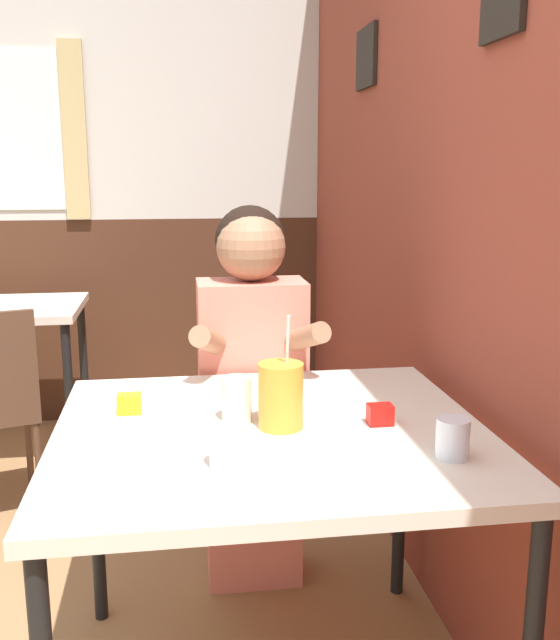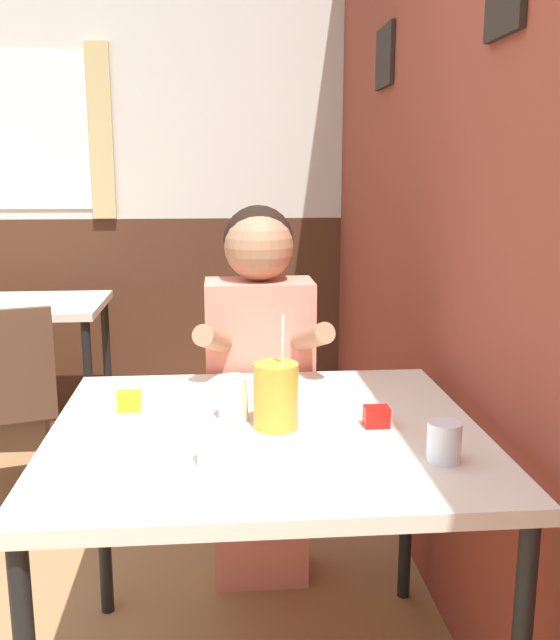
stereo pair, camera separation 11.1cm
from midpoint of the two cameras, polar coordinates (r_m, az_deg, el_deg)
name	(u,v)px [view 1 (the left image)]	position (r m, az deg, el deg)	size (l,w,h in m)	color
brick_wall_right	(399,172)	(2.64, 8.32, 11.61)	(0.08, 4.70, 2.70)	brown
back_wall	(84,170)	(3.95, -16.18, 11.49)	(5.44, 0.09, 2.70)	silver
main_table	(271,452)	(1.75, -2.58, -10.52)	(1.03, 0.93, 0.76)	beige
background_table	(1,327)	(3.52, -22.28, -0.55)	(0.73, 0.60, 0.76)	beige
person_seated	(252,387)	(2.32, -3.62, -5.35)	(0.42, 0.41, 1.25)	#EA7F6B
cocktail_pitcher	(281,395)	(1.71, -1.81, -6.07)	(0.11, 0.11, 0.28)	gold
glass_near_pitcher	(453,438)	(1.58, 11.67, -9.26)	(0.07, 0.07, 0.09)	silver
glass_center	(227,447)	(1.51, -6.44, -10.06)	(0.07, 0.07, 0.09)	silver
glass_far_side	(237,399)	(1.76, -5.30, -6.35)	(0.07, 0.07, 0.11)	silver
condiment_ketchup	(380,415)	(1.75, 6.21, -7.55)	(0.06, 0.04, 0.05)	#B7140F
condiment_mustard	(129,404)	(1.87, -13.64, -6.54)	(0.06, 0.04, 0.05)	yellow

